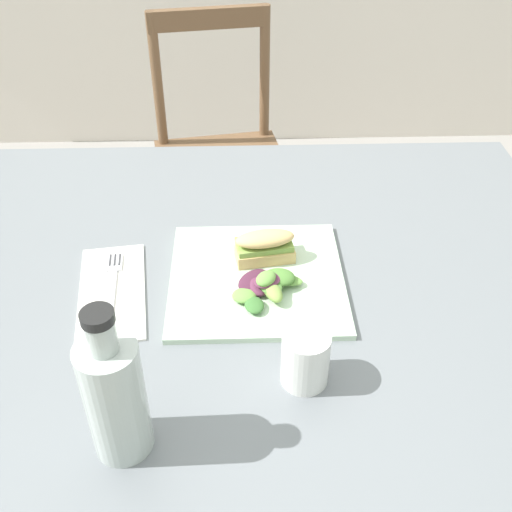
{
  "coord_description": "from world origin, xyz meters",
  "views": [
    {
      "loc": [
        0.08,
        -0.87,
        1.39
      ],
      "look_at": [
        0.11,
        -0.06,
        0.76
      ],
      "focal_mm": 42.66,
      "sensor_mm": 36.0,
      "label": 1
    }
  ],
  "objects": [
    {
      "name": "ground_plane",
      "position": [
        0.0,
        0.0,
        0.0
      ],
      "size": [
        9.51,
        9.51,
        0.0
      ],
      "primitive_type": "plane",
      "color": "gray"
    },
    {
      "name": "dining_table",
      "position": [
        0.03,
        -0.09,
        0.62
      ],
      "size": [
        1.31,
        0.92,
        0.74
      ],
      "color": "slate",
      "rests_on": "ground"
    },
    {
      "name": "chair_wooden_far",
      "position": [
        0.03,
        0.85,
        0.45
      ],
      "size": [
        0.46,
        0.46,
        0.87
      ],
      "color": "brown",
      "rests_on": "ground"
    },
    {
      "name": "plate_lunch",
      "position": [
        0.11,
        -0.1,
        0.74
      ],
      "size": [
        0.28,
        0.28,
        0.01
      ],
      "primitive_type": "cube",
      "color": "beige",
      "rests_on": "dining_table"
    },
    {
      "name": "sandwich_half_front",
      "position": [
        0.12,
        -0.06,
        0.78
      ],
      "size": [
        0.11,
        0.07,
        0.06
      ],
      "color": "#DBB270",
      "rests_on": "plate_lunch"
    },
    {
      "name": "salad_mixed_greens",
      "position": [
        0.12,
        -0.14,
        0.76
      ],
      "size": [
        0.12,
        0.12,
        0.04
      ],
      "color": "#602D47",
      "rests_on": "plate_lunch"
    },
    {
      "name": "napkin_folded",
      "position": [
        -0.12,
        -0.12,
        0.74
      ],
      "size": [
        0.13,
        0.25,
        0.0
      ],
      "primitive_type": "cube",
      "rotation": [
        0.0,
        0.0,
        0.13
      ],
      "color": "silver",
      "rests_on": "dining_table"
    },
    {
      "name": "fork_on_napkin",
      "position": [
        -0.13,
        -0.11,
        0.75
      ],
      "size": [
        0.03,
        0.19,
        0.0
      ],
      "color": "silver",
      "rests_on": "napkin_folded"
    },
    {
      "name": "bottle_cold_brew",
      "position": [
        -0.06,
        -0.41,
        0.82
      ],
      "size": [
        0.07,
        0.07,
        0.22
      ],
      "color": "#472819",
      "rests_on": "dining_table"
    },
    {
      "name": "cup_extra_side",
      "position": [
        0.17,
        -0.31,
        0.78
      ],
      "size": [
        0.07,
        0.07,
        0.08
      ],
      "primitive_type": "cylinder",
      "color": "white",
      "rests_on": "dining_table"
    }
  ]
}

